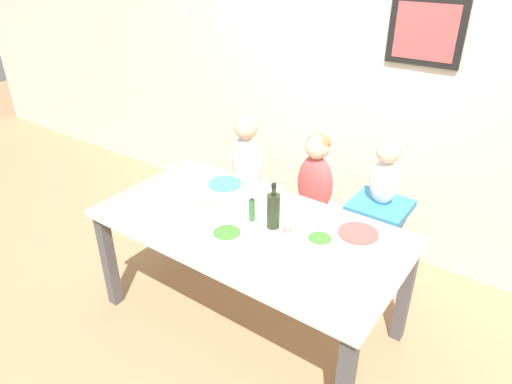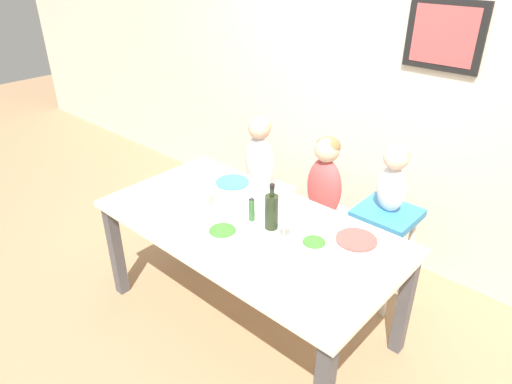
{
  "view_description": "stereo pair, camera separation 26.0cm",
  "coord_description": "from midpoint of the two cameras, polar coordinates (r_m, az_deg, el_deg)",
  "views": [
    {
      "loc": [
        1.32,
        -1.79,
        2.16
      ],
      "look_at": [
        0.0,
        0.07,
        0.91
      ],
      "focal_mm": 32.0,
      "sensor_mm": 36.0,
      "label": 1
    },
    {
      "loc": [
        1.53,
        -1.63,
        2.16
      ],
      "look_at": [
        0.0,
        0.07,
        0.91
      ],
      "focal_mm": 32.0,
      "sensor_mm": 36.0,
      "label": 2
    }
  ],
  "objects": [
    {
      "name": "ground_plane",
      "position": [
        3.1,
        -3.26,
        -15.49
      ],
      "size": [
        14.0,
        14.0,
        0.0
      ],
      "primitive_type": "plane",
      "color": "#9E7A56"
    },
    {
      "name": "wall_back",
      "position": [
        3.41,
        10.09,
        14.6
      ],
      "size": [
        10.0,
        0.09,
        2.7
      ],
      "color": "beige",
      "rests_on": "ground_plane"
    },
    {
      "name": "dining_table",
      "position": [
        2.69,
        -3.64,
        -5.64
      ],
      "size": [
        1.8,
        0.93,
        0.73
      ],
      "color": "white",
      "rests_on": "ground_plane"
    },
    {
      "name": "chair_far_left",
      "position": [
        3.61,
        -3.24,
        -0.58
      ],
      "size": [
        0.43,
        0.41,
        0.46
      ],
      "color": "silver",
      "rests_on": "ground_plane"
    },
    {
      "name": "chair_far_center",
      "position": [
        3.32,
        4.86,
        -3.5
      ],
      "size": [
        0.43,
        0.41,
        0.46
      ],
      "color": "silver",
      "rests_on": "ground_plane"
    },
    {
      "name": "chair_right_highchair",
      "position": [
        3.07,
        12.65,
        -3.76
      ],
      "size": [
        0.36,
        0.35,
        0.69
      ],
      "color": "silver",
      "rests_on": "ground_plane"
    },
    {
      "name": "person_child_left",
      "position": [
        3.44,
        -3.4,
        5.0
      ],
      "size": [
        0.26,
        0.17,
        0.59
      ],
      "color": "silver",
      "rests_on": "chair_far_left"
    },
    {
      "name": "person_child_center",
      "position": [
        3.14,
        5.16,
        2.45
      ],
      "size": [
        0.26,
        0.17,
        0.59
      ],
      "color": "#C64C4C",
      "rests_on": "chair_far_center"
    },
    {
      "name": "person_baby_right",
      "position": [
        2.88,
        13.52,
        3.13
      ],
      "size": [
        0.18,
        0.16,
        0.44
      ],
      "color": "silver",
      "rests_on": "chair_right_highchair"
    },
    {
      "name": "wine_bottle",
      "position": [
        2.56,
        -0.72,
        -2.34
      ],
      "size": [
        0.08,
        0.08,
        0.28
      ],
      "color": "#232D19",
      "rests_on": "dining_table"
    },
    {
      "name": "paper_towel_roll",
      "position": [
        2.71,
        -10.15,
        -0.58
      ],
      "size": [
        0.11,
        0.11,
        0.25
      ],
      "color": "white",
      "rests_on": "dining_table"
    },
    {
      "name": "wine_glass_near",
      "position": [
        2.46,
        1.04,
        -3.55
      ],
      "size": [
        0.07,
        0.07,
        0.17
      ],
      "color": "white",
      "rests_on": "dining_table"
    },
    {
      "name": "salad_bowl_large",
      "position": [
        2.49,
        -6.65,
        -5.51
      ],
      "size": [
        0.18,
        0.18,
        0.08
      ],
      "color": "white",
      "rests_on": "dining_table"
    },
    {
      "name": "salad_bowl_small",
      "position": [
        2.44,
        4.92,
        -6.24
      ],
      "size": [
        0.14,
        0.14,
        0.08
      ],
      "color": "white",
      "rests_on": "dining_table"
    },
    {
      "name": "dinner_plate_front_left",
      "position": [
        2.84,
        -16.21,
        -2.61
      ],
      "size": [
        0.23,
        0.23,
        0.01
      ],
      "color": "silver",
      "rests_on": "dining_table"
    },
    {
      "name": "dinner_plate_back_left",
      "position": [
        3.08,
        -6.35,
        0.99
      ],
      "size": [
        0.23,
        0.23,
        0.01
      ],
      "color": "teal",
      "rests_on": "dining_table"
    },
    {
      "name": "dinner_plate_back_right",
      "position": [
        2.59,
        9.86,
        -5.18
      ],
      "size": [
        0.23,
        0.23,
        0.01
      ],
      "color": "#D14C47",
      "rests_on": "dining_table"
    },
    {
      "name": "dinner_plate_front_right",
      "position": [
        2.21,
        2.95,
        -11.39
      ],
      "size": [
        0.23,
        0.23,
        0.01
      ],
      "color": "silver",
      "rests_on": "dining_table"
    },
    {
      "name": "condiment_bottle_hot_sauce",
      "position": [
        2.64,
        -3.34,
        -2.26
      ],
      "size": [
        0.04,
        0.04,
        0.16
      ],
      "color": "#336633",
      "rests_on": "dining_table"
    }
  ]
}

